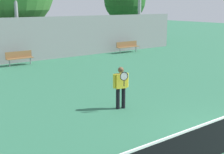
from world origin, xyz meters
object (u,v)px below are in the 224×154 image
Objects in this scene: tennis_player at (121,85)px; tree_green_tall at (125,1)px; bench_courtside_near at (127,46)px; bench_courtside_far at (19,57)px.

tennis_player is 21.25m from tree_green_tall.
tennis_player is at bearing -131.02° from bench_courtside_near.
bench_courtside_near is at bearing 0.01° from bench_courtside_far.
tennis_player is at bearing -91.13° from bench_courtside_far.
bench_courtside_far is 14.87m from tree_green_tall.
tree_green_tall is at bearing 23.47° from bench_courtside_far.
bench_courtside_near is 0.33× the size of tree_green_tall.
tree_green_tall reaches higher than tennis_player.
bench_courtside_near is at bearing -127.56° from tree_green_tall.
bench_courtside_far is 0.27× the size of tree_green_tall.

